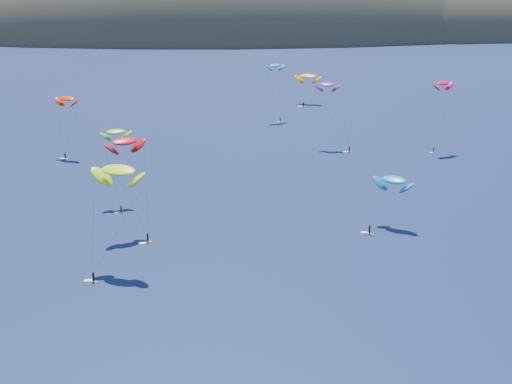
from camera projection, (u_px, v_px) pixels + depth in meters
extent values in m
ellipsoid|color=#3D3526|center=(231.00, 43.00, 619.91)|extent=(600.00, 300.00, 210.00)
ellipsoid|color=#3D3526|center=(51.00, 34.00, 637.53)|extent=(340.00, 240.00, 120.00)
ellipsoid|color=#3D3526|center=(418.00, 40.00, 609.05)|extent=(320.00, 220.00, 156.00)
cube|color=gold|center=(65.00, 159.00, 216.86)|extent=(1.55, 1.10, 0.08)
cylinder|color=black|center=(65.00, 156.00, 216.56)|extent=(0.36, 0.36, 1.62)
sphere|color=#8C6047|center=(65.00, 153.00, 216.27)|extent=(0.27, 0.27, 0.27)
ellipsoid|color=#FF2500|center=(67.00, 98.00, 216.25)|extent=(8.84, 7.07, 4.48)
cube|color=gold|center=(94.00, 282.00, 134.96)|extent=(1.63, 1.05, 0.09)
cylinder|color=black|center=(94.00, 277.00, 134.65)|extent=(0.37, 0.37, 1.69)
sphere|color=#8C6047|center=(93.00, 272.00, 134.34)|extent=(0.28, 0.28, 0.28)
ellipsoid|color=#DAFF19|center=(118.00, 170.00, 136.90)|extent=(12.05, 9.04, 6.10)
cube|color=gold|center=(121.00, 212.00, 171.75)|extent=(1.45, 0.68, 0.08)
cylinder|color=black|center=(121.00, 209.00, 171.48)|extent=(0.33, 0.33, 1.49)
sphere|color=#8C6047|center=(121.00, 205.00, 171.21)|extent=(0.25, 0.25, 0.25)
ellipsoid|color=#56B826|center=(116.00, 132.00, 174.21)|extent=(7.71, 4.73, 4.01)
cube|color=gold|center=(280.00, 122.00, 265.86)|extent=(1.28, 0.84, 0.07)
cylinder|color=black|center=(280.00, 120.00, 265.62)|extent=(0.29, 0.29, 1.33)
sphere|color=#8C6047|center=(280.00, 118.00, 265.38)|extent=(0.22, 0.22, 0.22)
ellipsoid|color=#1582BA|center=(275.00, 65.00, 264.07)|extent=(7.84, 5.94, 3.97)
cube|color=gold|center=(369.00, 234.00, 158.37)|extent=(1.52, 1.33, 0.09)
cylinder|color=black|center=(370.00, 229.00, 158.06)|extent=(0.37, 0.37, 1.68)
sphere|color=#8C6047|center=(370.00, 225.00, 157.75)|extent=(0.28, 0.28, 0.28)
ellipsoid|color=#1470B1|center=(394.00, 180.00, 161.03)|extent=(9.84, 9.01, 5.11)
cube|color=gold|center=(349.00, 152.00, 224.73)|extent=(1.56, 0.73, 0.08)
cylinder|color=black|center=(349.00, 149.00, 224.44)|extent=(0.35, 0.35, 1.60)
sphere|color=#8C6047|center=(350.00, 146.00, 224.14)|extent=(0.27, 0.27, 0.27)
ellipsoid|color=#711C7E|center=(328.00, 84.00, 226.58)|extent=(8.24, 5.07, 4.28)
cube|color=gold|center=(433.00, 152.00, 224.37)|extent=(1.33, 0.90, 0.07)
cylinder|color=black|center=(434.00, 150.00, 224.11)|extent=(0.30, 0.30, 1.38)
sphere|color=#8C6047|center=(434.00, 147.00, 223.86)|extent=(0.23, 0.23, 0.23)
ellipsoid|color=#DC0045|center=(443.00, 83.00, 220.99)|extent=(8.26, 6.39, 4.18)
cube|color=gold|center=(148.00, 242.00, 153.71)|extent=(1.61, 1.16, 0.09)
cylinder|color=black|center=(148.00, 238.00, 153.40)|extent=(0.37, 0.37, 1.70)
sphere|color=#8C6047|center=(147.00, 233.00, 153.09)|extent=(0.28, 0.28, 0.28)
ellipsoid|color=red|center=(124.00, 141.00, 154.39)|extent=(9.84, 7.93, 4.99)
cube|color=gold|center=(303.00, 107.00, 292.10)|extent=(1.71, 1.11, 0.09)
cylinder|color=black|center=(303.00, 104.00, 291.78)|extent=(0.39, 0.39, 1.77)
sphere|color=#8C6047|center=(303.00, 102.00, 291.46)|extent=(0.30, 0.30, 0.30)
ellipsoid|color=#ED9A00|center=(308.00, 76.00, 297.19)|extent=(12.01, 9.04, 6.08)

